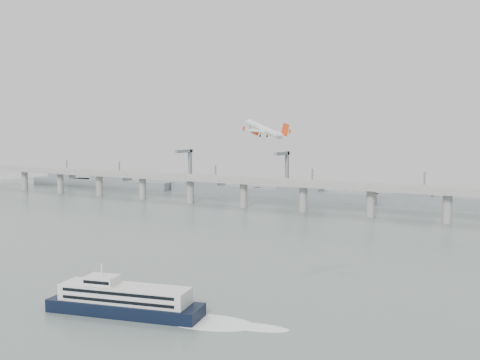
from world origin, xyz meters
The scene contains 5 objects.
ground centered at (0.00, 0.00, 0.00)m, with size 900.00×900.00×0.00m, color slate.
bridge centered at (-1.15, 200.00, 17.65)m, with size 800.00×22.00×23.90m.
distant_fleet centered at (-155.36, 265.08, 6.22)m, with size 453.00×60.90×40.00m.
ferry centered at (10.64, -38.90, 4.37)m, with size 84.41×29.09×16.12m.
airliner centered at (3.54, 73.78, 59.78)m, with size 32.15×30.12×12.00m.
Camera 1 is at (131.78, -174.74, 59.88)m, focal length 42.00 mm.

